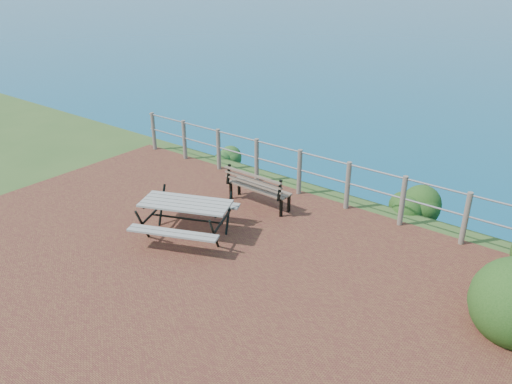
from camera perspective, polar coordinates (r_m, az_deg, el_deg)
ground at (r=8.55m, az=-7.71°, el=-7.74°), size 10.00×7.00×0.12m
safety_railing at (r=10.61m, az=5.00°, el=2.56°), size 9.40×0.10×1.00m
picnic_table at (r=9.05m, az=-7.97°, el=-2.67°), size 1.72×1.29×0.67m
park_bench at (r=10.06m, az=0.36°, el=1.11°), size 1.42×0.37×0.80m
shrub_lip_west at (r=13.04m, az=-3.54°, el=4.22°), size 0.67×0.67×0.37m
shrub_lip_east at (r=10.74m, az=17.11°, el=-1.56°), size 0.85×0.85×0.62m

